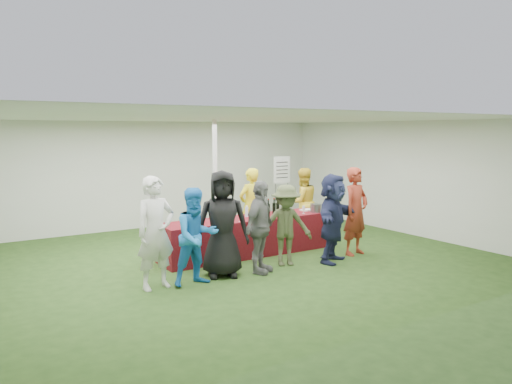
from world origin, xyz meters
TOP-DOWN VIEW (x-y plane):
  - ground at (0.00, 0.00)m, footprint 60.00×60.00m
  - tent at (0.50, 1.20)m, footprint 10.00×10.00m
  - serving_table at (0.70, 0.21)m, footprint 3.60×0.80m
  - wine_bottles at (1.28, 0.33)m, footprint 0.54×0.11m
  - wine_glasses at (0.19, -0.06)m, footprint 2.66×0.15m
  - water_bottle at (0.73, 0.29)m, footprint 0.07×0.07m
  - bar_towel at (2.23, 0.26)m, footprint 0.25×0.18m
  - dump_bucket at (2.27, -0.01)m, footprint 0.25×0.25m
  - wine_list_sign at (3.12, 2.44)m, footprint 0.50×0.03m
  - staff_pourer at (1.23, 0.95)m, footprint 0.67×0.49m
  - staff_back at (2.68, 0.99)m, footprint 0.86×0.72m
  - customer_0 at (-1.64, -0.86)m, footprint 0.70×0.51m
  - customer_1 at (-1.02, -1.02)m, footprint 0.78×0.62m
  - customer_2 at (-0.44, -0.83)m, footprint 1.04×0.87m
  - customer_3 at (0.20, -1.01)m, footprint 1.01×0.85m
  - customer_4 at (0.87, -0.85)m, footprint 1.10×0.85m
  - customer_5 at (1.75, -1.13)m, footprint 1.60×1.21m
  - customer_6 at (2.52, -0.94)m, footprint 0.71×0.54m

SIDE VIEW (x-z plane):
  - ground at x=0.00m, z-range 0.00..0.00m
  - serving_table at x=0.70m, z-range 0.00..0.75m
  - customer_4 at x=0.87m, z-range 0.00..1.49m
  - bar_towel at x=2.23m, z-range 0.75..0.78m
  - customer_1 at x=-1.02m, z-range 0.00..1.58m
  - staff_back at x=2.68m, z-range 0.00..1.61m
  - customer_3 at x=0.20m, z-range 0.00..1.62m
  - staff_pourer at x=1.23m, z-range 0.00..1.67m
  - customer_5 at x=1.75m, z-range 0.00..1.68m
  - dump_bucket at x=2.27m, z-range 0.75..0.93m
  - water_bottle at x=0.73m, z-range 0.74..0.97m
  - wine_glasses at x=0.19m, z-range 0.78..0.94m
  - wine_bottles at x=1.28m, z-range 0.71..1.03m
  - customer_6 at x=2.52m, z-range 0.00..1.75m
  - customer_0 at x=-1.64m, z-range 0.00..1.78m
  - customer_2 at x=-0.44m, z-range 0.00..1.81m
  - wine_list_sign at x=3.12m, z-range 0.42..2.22m
  - tent at x=0.50m, z-range -3.65..6.35m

